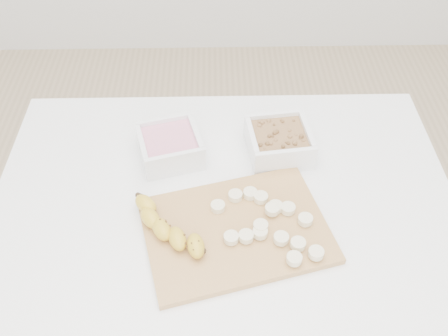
{
  "coord_description": "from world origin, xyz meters",
  "views": [
    {
      "loc": [
        -0.02,
        -0.7,
        1.57
      ],
      "look_at": [
        0.0,
        0.03,
        0.81
      ],
      "focal_mm": 40.0,
      "sensor_mm": 36.0,
      "label": 1
    }
  ],
  "objects_px": {
    "bowl_yogurt": "(170,145)",
    "banana": "(169,228)",
    "bowl_granola": "(279,141)",
    "cutting_board": "(236,230)",
    "table": "(224,224)"
  },
  "relations": [
    {
      "from": "bowl_yogurt",
      "to": "banana",
      "type": "distance_m",
      "value": 0.23
    },
    {
      "from": "bowl_granola",
      "to": "cutting_board",
      "type": "height_order",
      "value": "bowl_granola"
    },
    {
      "from": "bowl_yogurt",
      "to": "banana",
      "type": "relative_size",
      "value": 0.86
    },
    {
      "from": "banana",
      "to": "cutting_board",
      "type": "bearing_deg",
      "value": -29.57
    },
    {
      "from": "bowl_granola",
      "to": "banana",
      "type": "relative_size",
      "value": 0.81
    },
    {
      "from": "table",
      "to": "bowl_yogurt",
      "type": "relative_size",
      "value": 6.01
    },
    {
      "from": "bowl_granola",
      "to": "cutting_board",
      "type": "bearing_deg",
      "value": -114.97
    },
    {
      "from": "table",
      "to": "cutting_board",
      "type": "distance_m",
      "value": 0.14
    },
    {
      "from": "bowl_yogurt",
      "to": "bowl_granola",
      "type": "bearing_deg",
      "value": 1.56
    },
    {
      "from": "bowl_granola",
      "to": "table",
      "type": "bearing_deg",
      "value": -133.26
    },
    {
      "from": "banana",
      "to": "bowl_yogurt",
      "type": "bearing_deg",
      "value": 59.2
    },
    {
      "from": "bowl_granola",
      "to": "cutting_board",
      "type": "relative_size",
      "value": 0.43
    },
    {
      "from": "bowl_yogurt",
      "to": "banana",
      "type": "height_order",
      "value": "bowl_yogurt"
    },
    {
      "from": "bowl_yogurt",
      "to": "cutting_board",
      "type": "xyz_separation_m",
      "value": [
        0.14,
        -0.22,
        -0.02
      ]
    },
    {
      "from": "bowl_yogurt",
      "to": "bowl_granola",
      "type": "relative_size",
      "value": 1.06
    }
  ]
}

